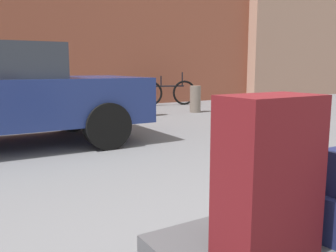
{
  "coord_description": "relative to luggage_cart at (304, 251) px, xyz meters",
  "views": [
    {
      "loc": [
        -1.35,
        -1.01,
        1.11
      ],
      "look_at": [
        0.0,
        1.2,
        0.69
      ],
      "focal_mm": 39.29,
      "sensor_mm": 36.0,
      "label": 1
    }
  ],
  "objects": [
    {
      "name": "suitcase_maroon_front_right",
      "position": [
        -0.28,
        -0.02,
        0.4
      ],
      "size": [
        0.4,
        0.24,
        0.66
      ],
      "primitive_type": "cube",
      "rotation": [
        0.0,
        0.0,
        0.0
      ],
      "color": "maroon",
      "rests_on": "luggage_cart"
    },
    {
      "name": "bollard_kerb_mid",
      "position": [
        3.95,
        6.36,
        0.06
      ],
      "size": [
        0.27,
        0.27,
        0.65
      ],
      "primitive_type": "cylinder",
      "color": "#72665B",
      "rests_on": "ground_plane"
    },
    {
      "name": "bollard_kerb_near",
      "position": [
        2.64,
        6.36,
        0.06
      ],
      "size": [
        0.27,
        0.27,
        0.65
      ],
      "primitive_type": "cylinder",
      "color": "#72665B",
      "rests_on": "ground_plane"
    },
    {
      "name": "bicycle_leaning",
      "position": [
        4.25,
        8.16,
        0.1
      ],
      "size": [
        1.72,
        0.49,
        0.96
      ],
      "color": "black",
      "rests_on": "ground_plane"
    },
    {
      "name": "luggage_cart",
      "position": [
        0.0,
        0.0,
        0.0
      ],
      "size": [
        1.29,
        0.84,
        0.34
      ],
      "color": "#4C4C51",
      "rests_on": "ground_plane"
    }
  ]
}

